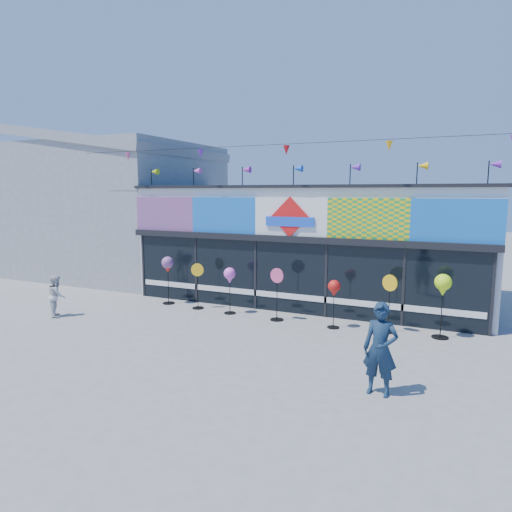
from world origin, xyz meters
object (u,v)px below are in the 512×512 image
Objects in this scene: spinner_0 at (168,266)px; spinner_2 at (230,277)px; spinner_5 at (389,302)px; spinner_6 at (443,287)px; spinner_1 at (198,285)px; spinner_3 at (277,293)px; spinner_4 at (334,290)px; adult_man at (380,349)px; child at (57,296)px.

spinner_0 is 2.58m from spinner_2.
spinner_5 is 1.45m from spinner_6.
spinner_6 is (7.55, 0.03, 0.58)m from spinner_1.
spinner_2 is 0.86× the size of spinner_6.
spinner_1 is 0.95× the size of spinner_3.
spinner_3 is 1.80m from spinner_4.
spinner_1 is at bearing 152.87° from adult_man.
spinner_3 is at bearing 177.81° from spinner_4.
spinner_1 is 6.20m from spinner_5.
spinner_5 is at bearing 1.13° from spinner_2.
spinner_6 is at bearing 2.03° from spinner_5.
spinner_6 reaches higher than spinner_4.
spinner_3 is 1.15× the size of spinner_4.
spinner_2 is 0.83× the size of adult_man.
adult_man reaches higher than spinner_1.
child is (-11.08, -2.66, -0.74)m from spinner_6.
spinner_1 is 0.94× the size of spinner_5.
spinner_2 is 4.94m from spinner_5.
spinner_4 is 1.07× the size of child.
child is (-2.24, -2.78, -0.68)m from spinner_0.
spinner_6 is 0.96× the size of adult_man.
spinner_0 is 9.04m from adult_man.
adult_man reaches higher than spinner_2.
spinner_2 is at bearing 177.09° from spinner_3.
spinner_6 is 4.31m from adult_man.
spinner_5 reaches higher than spinner_4.
spinner_0 is at bearing -83.64° from child.
child is at bearing -159.38° from spinner_3.
spinner_2 is at bearing -178.68° from spinner_6.
spinner_0 reaches higher than child.
spinner_3 is (4.22, -0.35, -0.48)m from spinner_0.
spinner_5 is at bearing -177.97° from spinner_6.
adult_man is (7.94, -4.31, -0.43)m from spinner_0.
spinner_1 is at bearing -98.13° from child.
adult_man reaches higher than spinner_3.
spinner_1 is 1.17× the size of child.
spinner_0 is 1.04× the size of spinner_3.
child is (-10.18, 1.52, -0.25)m from adult_man.
spinner_3 reaches higher than child.
spinner_2 is at bearing 147.98° from adult_man.
spinner_0 is 1.02× the size of spinner_5.
spinner_6 reaches higher than spinner_1.
child is at bearing -152.35° from spinner_2.
spinner_3 is 0.89× the size of adult_man.
spinner_6 is at bearing 5.96° from spinner_4.
spinner_1 reaches higher than child.
spinner_5 is 4.16m from adult_man.
spinner_2 is at bearing 177.46° from spinner_4.
adult_man reaches higher than spinner_0.
spinner_3 is at bearing -3.96° from spinner_1.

